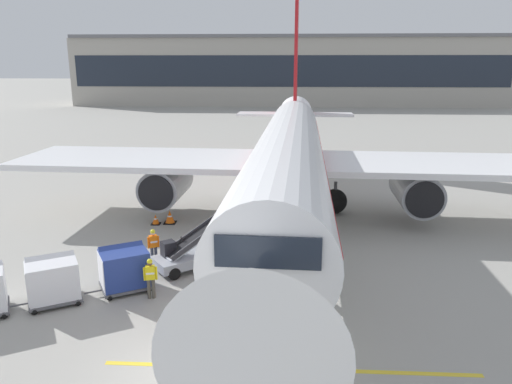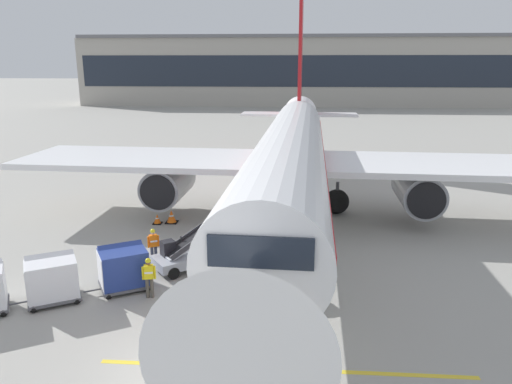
% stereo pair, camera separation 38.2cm
% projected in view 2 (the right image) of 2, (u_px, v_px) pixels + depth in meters
% --- Properties ---
extents(ground_plane, '(600.00, 600.00, 0.00)m').
position_uv_depth(ground_plane, '(170.00, 373.00, 15.21)').
color(ground_plane, '#9E9B93').
extents(parked_airplane, '(34.24, 44.58, 15.11)m').
position_uv_depth(parked_airplane, '(291.00, 155.00, 29.88)').
color(parked_airplane, white).
rests_on(parked_airplane, ground).
extents(belt_loader, '(4.93, 4.19, 3.12)m').
position_uv_depth(belt_loader, '(194.00, 249.00, 23.03)').
color(belt_loader, '#A3A8B2').
rests_on(belt_loader, ground).
extents(baggage_cart_lead, '(2.76, 2.38, 1.91)m').
position_uv_depth(baggage_cart_lead, '(123.00, 267.00, 20.70)').
color(baggage_cart_lead, '#515156').
rests_on(baggage_cart_lead, ground).
extents(baggage_cart_second, '(2.76, 2.38, 1.91)m').
position_uv_depth(baggage_cart_second, '(52.00, 278.00, 19.63)').
color(baggage_cart_second, '#515156').
rests_on(baggage_cart_second, ground).
extents(ground_crew_by_loader, '(0.56, 0.31, 1.74)m').
position_uv_depth(ground_crew_by_loader, '(105.00, 265.00, 20.96)').
color(ground_crew_by_loader, '#514C42').
rests_on(ground_crew_by_loader, ground).
extents(ground_crew_by_carts, '(0.51, 0.39, 1.74)m').
position_uv_depth(ground_crew_by_carts, '(153.00, 244.00, 23.40)').
color(ground_crew_by_carts, '#333847').
rests_on(ground_crew_by_carts, ground).
extents(ground_crew_marshaller, '(0.56, 0.33, 1.74)m').
position_uv_depth(ground_crew_marshaller, '(149.00, 275.00, 19.90)').
color(ground_crew_marshaller, '#514C42').
rests_on(ground_crew_marshaller, ground).
extents(ground_crew_wingwalker, '(0.57, 0.28, 1.74)m').
position_uv_depth(ground_crew_wingwalker, '(130.00, 266.00, 20.77)').
color(ground_crew_wingwalker, '#333847').
rests_on(ground_crew_wingwalker, ground).
extents(safety_cone_engine_keepout, '(0.71, 0.71, 0.80)m').
position_uv_depth(safety_cone_engine_keepout, '(171.00, 217.00, 29.51)').
color(safety_cone_engine_keepout, black).
rests_on(safety_cone_engine_keepout, ground).
extents(safety_cone_wingtip, '(0.53, 0.53, 0.61)m').
position_uv_depth(safety_cone_wingtip, '(157.00, 219.00, 29.34)').
color(safety_cone_wingtip, black).
rests_on(safety_cone_wingtip, ground).
extents(apron_guidance_line_lead_in, '(0.20, 110.00, 0.01)m').
position_uv_depth(apron_guidance_line_lead_in, '(288.00, 220.00, 30.16)').
color(apron_guidance_line_lead_in, yellow).
rests_on(apron_guidance_line_lead_in, ground).
extents(apron_guidance_line_stop_bar, '(12.00, 0.20, 0.01)m').
position_uv_depth(apron_guidance_line_stop_bar, '(286.00, 369.00, 15.40)').
color(apron_guidance_line_stop_bar, yellow).
rests_on(apron_guidance_line_stop_bar, ground).
extents(terminal_building, '(97.58, 17.74, 15.50)m').
position_uv_depth(terminal_building, '(295.00, 71.00, 113.40)').
color(terminal_building, '#A8A399').
rests_on(terminal_building, ground).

